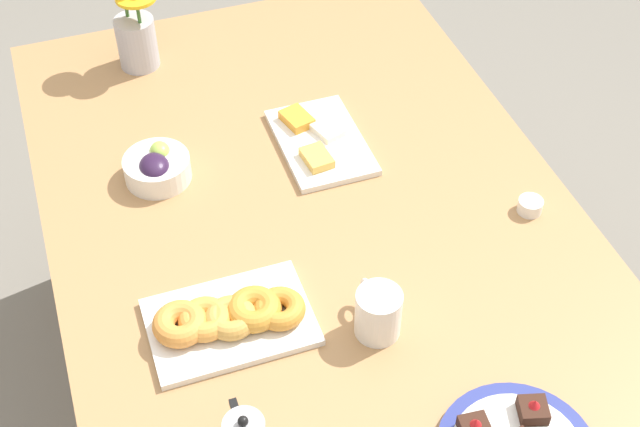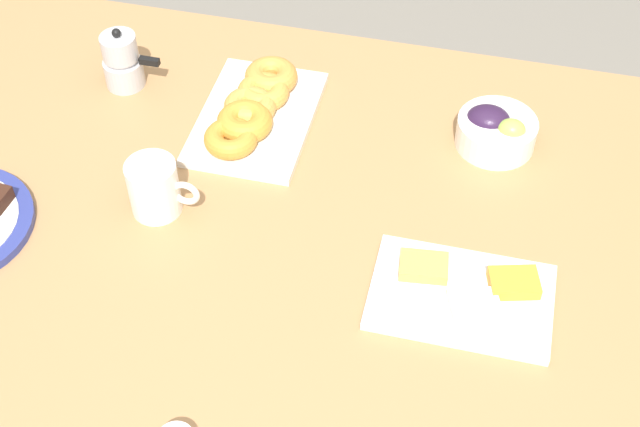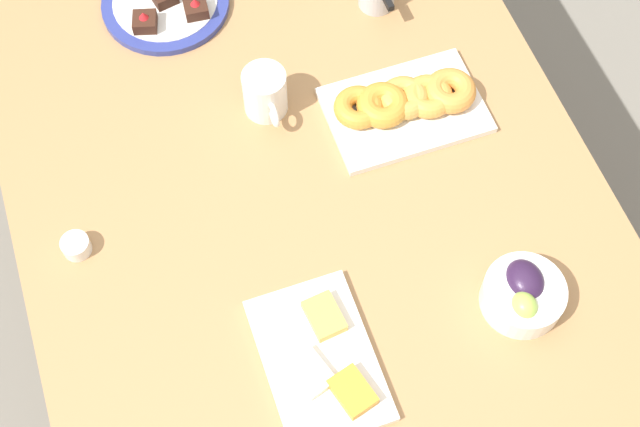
{
  "view_description": "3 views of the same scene",
  "coord_description": "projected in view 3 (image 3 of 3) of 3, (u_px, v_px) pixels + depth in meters",
  "views": [
    {
      "loc": [
        -1.1,
        0.38,
        1.97
      ],
      "look_at": [
        0.0,
        0.0,
        0.78
      ],
      "focal_mm": 50.0,
      "sensor_mm": 36.0,
      "label": 1
    },
    {
      "loc": [
        0.21,
        -0.88,
        1.77
      ],
      "look_at": [
        0.0,
        0.0,
        0.78
      ],
      "focal_mm": 50.0,
      "sensor_mm": 36.0,
      "label": 2
    },
    {
      "loc": [
        0.65,
        -0.23,
        2.09
      ],
      "look_at": [
        0.0,
        0.0,
        0.78
      ],
      "focal_mm": 50.0,
      "sensor_mm": 36.0,
      "label": 3
    }
  ],
  "objects": [
    {
      "name": "coffee_mug",
      "position": [
        265.0,
        92.0,
        1.58
      ],
      "size": [
        0.11,
        0.08,
        0.09
      ],
      "color": "white",
      "rests_on": "dining_table"
    },
    {
      "name": "dining_table",
      "position": [
        320.0,
        246.0,
        1.59
      ],
      "size": [
        1.6,
        1.0,
        0.74
      ],
      "color": "#A87A4C",
      "rests_on": "ground_plane"
    },
    {
      "name": "croissant_platter",
      "position": [
        406.0,
        103.0,
        1.6
      ],
      "size": [
        0.19,
        0.28,
        0.05
      ],
      "color": "white",
      "rests_on": "dining_table"
    },
    {
      "name": "ground_plane",
      "position": [
        320.0,
        363.0,
        2.17
      ],
      "size": [
        6.0,
        6.0,
        0.0
      ],
      "primitive_type": "plane",
      "color": "slate"
    },
    {
      "name": "grape_bowl",
      "position": [
        523.0,
        293.0,
        1.42
      ],
      "size": [
        0.13,
        0.13,
        0.07
      ],
      "color": "white",
      "rests_on": "dining_table"
    },
    {
      "name": "cheese_platter",
      "position": [
        322.0,
        360.0,
        1.39
      ],
      "size": [
        0.26,
        0.17,
        0.03
      ],
      "color": "white",
      "rests_on": "dining_table"
    },
    {
      "name": "dessert_plate",
      "position": [
        165.0,
        2.0,
        1.73
      ],
      "size": [
        0.25,
        0.25,
        0.05
      ],
      "color": "navy",
      "rests_on": "dining_table"
    },
    {
      "name": "jam_cup_honey",
      "position": [
        76.0,
        246.0,
        1.48
      ],
      "size": [
        0.05,
        0.05,
        0.03
      ],
      "color": "white",
      "rests_on": "dining_table"
    }
  ]
}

